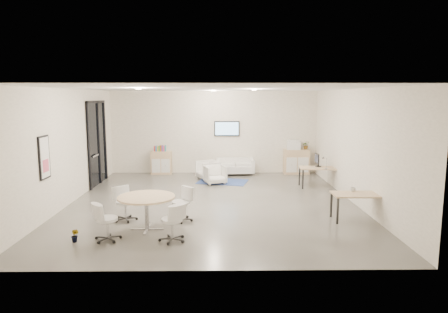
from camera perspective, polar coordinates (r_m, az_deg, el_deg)
name	(u,v)px	position (r m, az deg, el deg)	size (l,w,h in m)	color
room_shell	(212,147)	(11.12, -1.70, 1.41)	(9.60, 10.60, 4.80)	#4F4D48
glass_door	(97,141)	(14.24, -17.66, 2.18)	(0.09, 1.90, 2.85)	black
artwork	(44,158)	(10.41, -24.29, -0.15)	(0.05, 0.54, 1.04)	black
wall_tv	(227,129)	(15.55, 0.41, 4.01)	(0.98, 0.06, 0.58)	black
ceiling_spots	(206,90)	(11.87, -2.65, 9.50)	(3.14, 4.14, 0.03)	#FFEAC6
sideboard_left	(161,163)	(15.67, -8.93, -0.88)	(0.79, 0.41, 0.89)	tan
sideboard_right	(296,162)	(15.77, 10.30, -0.71)	(0.96, 0.47, 0.96)	tan
books	(160,149)	(15.60, -9.12, 1.13)	(0.46, 0.14, 0.22)	red
printer	(294,145)	(15.66, 9.93, 1.65)	(0.57, 0.49, 0.37)	white
loveseat	(235,167)	(15.42, 1.58, -1.49)	(1.48, 0.79, 0.54)	silver
blue_rug	(223,182)	(14.15, -0.19, -3.59)	(1.69, 1.13, 0.01)	navy
armchair_left	(208,169)	(14.55, -2.31, -1.80)	(0.72, 0.67, 0.74)	silver
armchair_right	(215,174)	(13.76, -1.29, -2.47)	(0.68, 0.64, 0.70)	silver
desk_rear	(319,169)	(13.57, 13.45, -1.80)	(1.33, 0.75, 0.67)	tan
desk_front	(359,196)	(10.22, 18.76, -5.41)	(1.28, 0.65, 0.67)	tan
monitor	(317,160)	(13.65, 13.17, -0.44)	(0.20, 0.50, 0.44)	black
round_table	(146,200)	(9.14, -11.02, -6.09)	(1.28, 1.28, 0.78)	tan
meeting_chairs	(147,212)	(9.21, -10.97, -7.82)	(2.24, 2.24, 0.82)	white
plant_cabinet	(306,146)	(15.76, 11.64, 1.46)	(0.28, 0.31, 0.24)	#3F7F3F
plant_floor	(75,239)	(8.97, -20.48, -11.00)	(0.16, 0.29, 0.13)	#3F7F3F
cup	(353,189)	(10.37, 17.95, -4.43)	(0.12, 0.10, 0.12)	white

